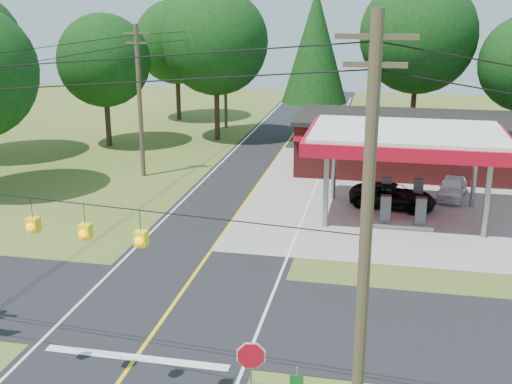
% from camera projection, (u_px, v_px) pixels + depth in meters
% --- Properties ---
extents(ground, '(120.00, 120.00, 0.00)m').
position_uv_depth(ground, '(170.00, 309.00, 25.02)').
color(ground, '#42581F').
rests_on(ground, ground).
extents(main_highway, '(8.00, 120.00, 0.02)m').
position_uv_depth(main_highway, '(170.00, 309.00, 25.02)').
color(main_highway, black).
rests_on(main_highway, ground).
extents(cross_road, '(70.00, 7.00, 0.02)m').
position_uv_depth(cross_road, '(170.00, 309.00, 25.02)').
color(cross_road, black).
rests_on(cross_road, ground).
extents(lane_center_yellow, '(0.15, 110.00, 0.00)m').
position_uv_depth(lane_center_yellow, '(170.00, 309.00, 25.02)').
color(lane_center_yellow, yellow).
rests_on(lane_center_yellow, main_highway).
extents(gas_canopy, '(10.60, 7.40, 4.88)m').
position_uv_depth(gas_canopy, '(407.00, 141.00, 34.22)').
color(gas_canopy, gray).
rests_on(gas_canopy, ground).
extents(convenience_store, '(16.40, 7.55, 3.80)m').
position_uv_depth(convenience_store, '(416.00, 144.00, 44.07)').
color(convenience_store, maroon).
rests_on(convenience_store, ground).
extents(utility_pole_near_right, '(1.80, 0.30, 11.50)m').
position_uv_depth(utility_pole_near_right, '(365.00, 249.00, 15.28)').
color(utility_pole_near_right, '#473828').
rests_on(utility_pole_near_right, ground).
extents(utility_pole_far_left, '(1.80, 0.30, 10.00)m').
position_uv_depth(utility_pole_far_left, '(140.00, 99.00, 41.86)').
color(utility_pole_far_left, '#473828').
rests_on(utility_pole_far_left, ground).
extents(utility_pole_north, '(0.30, 0.30, 9.50)m').
position_uv_depth(utility_pole_north, '(225.00, 76.00, 57.62)').
color(utility_pole_north, '#473828').
rests_on(utility_pole_north, ground).
extents(overhead_beacons, '(17.04, 2.04, 1.03)m').
position_uv_depth(overhead_beacons, '(57.00, 204.00, 17.76)').
color(overhead_beacons, black).
rests_on(overhead_beacons, ground).
extents(treeline_backdrop, '(70.27, 51.59, 13.30)m').
position_uv_depth(treeline_backdrop, '(288.00, 58.00, 45.13)').
color(treeline_backdrop, '#332316').
rests_on(treeline_backdrop, ground).
extents(suv_car, '(5.71, 5.71, 1.35)m').
position_uv_depth(suv_car, '(393.00, 196.00, 36.78)').
color(suv_car, black).
rests_on(suv_car, ground).
extents(sedan_car, '(4.42, 4.42, 1.28)m').
position_uv_depth(sedan_car, '(452.00, 188.00, 38.47)').
color(sedan_car, white).
rests_on(sedan_car, ground).
extents(octagonal_stop_sign, '(0.87, 0.20, 2.54)m').
position_uv_depth(octagonal_stop_sign, '(251.00, 362.00, 17.98)').
color(octagonal_stop_sign, gray).
rests_on(octagonal_stop_sign, ground).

